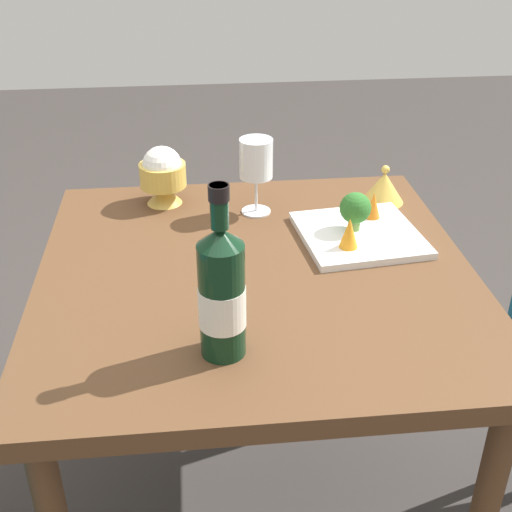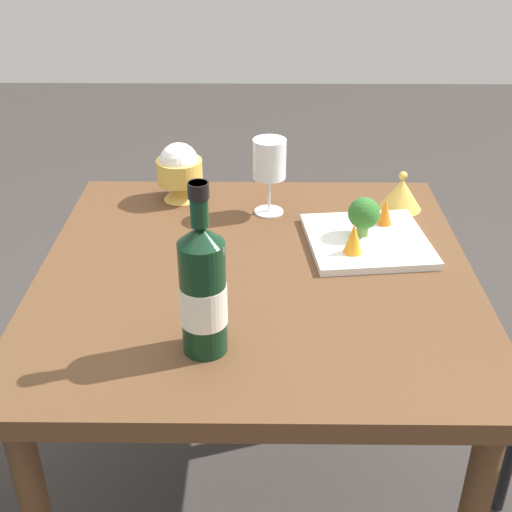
{
  "view_description": "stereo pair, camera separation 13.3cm",
  "coord_description": "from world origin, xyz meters",
  "px_view_note": "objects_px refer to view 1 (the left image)",
  "views": [
    {
      "loc": [
        -1.15,
        0.12,
        1.42
      ],
      "look_at": [
        0.0,
        0.0,
        0.76
      ],
      "focal_mm": 47.01,
      "sensor_mm": 36.0,
      "label": 1
    },
    {
      "loc": [
        -1.15,
        -0.01,
        1.42
      ],
      "look_at": [
        0.0,
        0.0,
        0.76
      ],
      "focal_mm": 47.01,
      "sensor_mm": 36.0,
      "label": 2
    }
  ],
  "objects_px": {
    "carrot_garnish_left": "(349,233)",
    "carrot_garnish_right": "(373,205)",
    "rice_bowl_lid": "(384,187)",
    "serving_plate": "(359,235)",
    "broccoli_floret": "(355,209)",
    "rice_bowl": "(163,174)",
    "wine_glass": "(256,161)",
    "wine_bottle": "(222,292)"
  },
  "relations": [
    {
      "from": "rice_bowl_lid",
      "to": "carrot_garnish_right",
      "type": "relative_size",
      "value": 1.69
    },
    {
      "from": "rice_bowl",
      "to": "carrot_garnish_left",
      "type": "xyz_separation_m",
      "value": [
        -0.29,
        -0.38,
        -0.02
      ]
    },
    {
      "from": "rice_bowl",
      "to": "carrot_garnish_left",
      "type": "distance_m",
      "value": 0.48
    },
    {
      "from": "wine_glass",
      "to": "carrot_garnish_right",
      "type": "xyz_separation_m",
      "value": [
        -0.09,
        -0.25,
        -0.08
      ]
    },
    {
      "from": "broccoli_floret",
      "to": "carrot_garnish_left",
      "type": "distance_m",
      "value": 0.08
    },
    {
      "from": "serving_plate",
      "to": "broccoli_floret",
      "type": "xyz_separation_m",
      "value": [
        0.01,
        0.01,
        0.06
      ]
    },
    {
      "from": "carrot_garnish_left",
      "to": "wine_glass",
      "type": "bearing_deg",
      "value": 38.08
    },
    {
      "from": "wine_bottle",
      "to": "rice_bowl",
      "type": "height_order",
      "value": "wine_bottle"
    },
    {
      "from": "wine_glass",
      "to": "rice_bowl",
      "type": "distance_m",
      "value": 0.23
    },
    {
      "from": "wine_bottle",
      "to": "broccoli_floret",
      "type": "xyz_separation_m",
      "value": [
        0.38,
        -0.31,
        -0.05
      ]
    },
    {
      "from": "carrot_garnish_right",
      "to": "wine_glass",
      "type": "bearing_deg",
      "value": 71.21
    },
    {
      "from": "broccoli_floret",
      "to": "carrot_garnish_left",
      "type": "xyz_separation_m",
      "value": [
        -0.08,
        0.03,
        -0.02
      ]
    },
    {
      "from": "carrot_garnish_left",
      "to": "serving_plate",
      "type": "bearing_deg",
      "value": -31.61
    },
    {
      "from": "wine_bottle",
      "to": "rice_bowl",
      "type": "xyz_separation_m",
      "value": [
        0.59,
        0.1,
        -0.04
      ]
    },
    {
      "from": "wine_bottle",
      "to": "serving_plate",
      "type": "height_order",
      "value": "wine_bottle"
    },
    {
      "from": "rice_bowl_lid",
      "to": "broccoli_floret",
      "type": "distance_m",
      "value": 0.2
    },
    {
      "from": "serving_plate",
      "to": "broccoli_floret",
      "type": "distance_m",
      "value": 0.06
    },
    {
      "from": "rice_bowl",
      "to": "broccoli_floret",
      "type": "xyz_separation_m",
      "value": [
        -0.21,
        -0.41,
        -0.01
      ]
    },
    {
      "from": "carrot_garnish_left",
      "to": "carrot_garnish_right",
      "type": "xyz_separation_m",
      "value": [
        0.13,
        -0.09,
        -0.0
      ]
    },
    {
      "from": "wine_bottle",
      "to": "carrot_garnish_right",
      "type": "bearing_deg",
      "value": -40.15
    },
    {
      "from": "rice_bowl",
      "to": "serving_plate",
      "type": "xyz_separation_m",
      "value": [
        -0.23,
        -0.42,
        -0.07
      ]
    },
    {
      "from": "rice_bowl_lid",
      "to": "broccoli_floret",
      "type": "bearing_deg",
      "value": 146.25
    },
    {
      "from": "serving_plate",
      "to": "wine_bottle",
      "type": "bearing_deg",
      "value": 138.97
    },
    {
      "from": "wine_glass",
      "to": "carrot_garnish_right",
      "type": "distance_m",
      "value": 0.28
    },
    {
      "from": "serving_plate",
      "to": "carrot_garnish_left",
      "type": "relative_size",
      "value": 4.18
    },
    {
      "from": "wine_bottle",
      "to": "wine_glass",
      "type": "bearing_deg",
      "value": -11.91
    },
    {
      "from": "carrot_garnish_right",
      "to": "carrot_garnish_left",
      "type": "bearing_deg",
      "value": 146.82
    },
    {
      "from": "carrot_garnish_left",
      "to": "wine_bottle",
      "type": "bearing_deg",
      "value": 137.22
    },
    {
      "from": "broccoli_floret",
      "to": "carrot_garnish_left",
      "type": "height_order",
      "value": "broccoli_floret"
    },
    {
      "from": "carrot_garnish_left",
      "to": "carrot_garnish_right",
      "type": "bearing_deg",
      "value": -33.18
    },
    {
      "from": "wine_bottle",
      "to": "carrot_garnish_left",
      "type": "relative_size",
      "value": 4.56
    },
    {
      "from": "broccoli_floret",
      "to": "carrot_garnish_right",
      "type": "height_order",
      "value": "broccoli_floret"
    },
    {
      "from": "wine_bottle",
      "to": "rice_bowl",
      "type": "relative_size",
      "value": 2.13
    },
    {
      "from": "rice_bowl_lid",
      "to": "serving_plate",
      "type": "bearing_deg",
      "value": 150.44
    },
    {
      "from": "rice_bowl_lid",
      "to": "carrot_garnish_left",
      "type": "bearing_deg",
      "value": 149.89
    },
    {
      "from": "rice_bowl",
      "to": "broccoli_floret",
      "type": "height_order",
      "value": "rice_bowl"
    },
    {
      "from": "rice_bowl",
      "to": "rice_bowl_lid",
      "type": "distance_m",
      "value": 0.53
    },
    {
      "from": "wine_glass",
      "to": "carrot_garnish_left",
      "type": "distance_m",
      "value": 0.29
    },
    {
      "from": "carrot_garnish_left",
      "to": "carrot_garnish_right",
      "type": "relative_size",
      "value": 1.11
    },
    {
      "from": "rice_bowl",
      "to": "carrot_garnish_right",
      "type": "height_order",
      "value": "rice_bowl"
    },
    {
      "from": "rice_bowl",
      "to": "carrot_garnish_right",
      "type": "relative_size",
      "value": 2.39
    },
    {
      "from": "carrot_garnish_left",
      "to": "carrot_garnish_right",
      "type": "distance_m",
      "value": 0.16
    }
  ]
}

